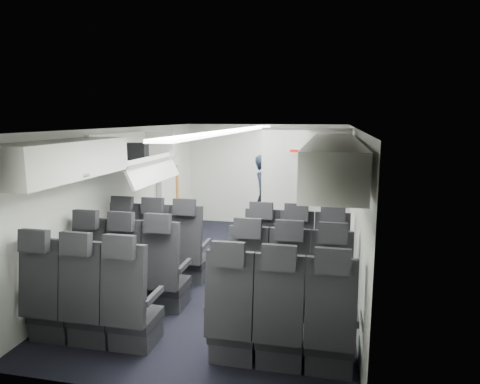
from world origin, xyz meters
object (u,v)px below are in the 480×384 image
at_px(boarding_door, 169,189).
at_px(flight_attendant, 265,197).
at_px(seat_row_front, 226,257).
at_px(seat_row_mid, 207,281).
at_px(seat_row_rear, 181,315).
at_px(galley_unit, 309,184).
at_px(carry_on_bag, 133,151).

xyz_separation_m(boarding_door, flight_attendant, (1.81, 0.28, -0.15)).
xyz_separation_m(seat_row_front, seat_row_mid, (0.00, -0.90, 0.00)).
bearing_deg(seat_row_rear, galley_unit, 79.35).
bearing_deg(galley_unit, seat_row_mid, -102.88).
height_order(seat_row_front, flight_attendant, flight_attendant).
distance_m(seat_row_rear, flight_attendant, 4.18).
height_order(seat_row_front, seat_row_rear, same).
bearing_deg(flight_attendant, boarding_door, 113.24).
distance_m(seat_row_rear, galley_unit, 5.17).
distance_m(galley_unit, boarding_door, 2.84).
distance_m(boarding_door, flight_attendant, 1.84).
relative_size(seat_row_front, flight_attendant, 2.07).
height_order(flight_attendant, carry_on_bag, carry_on_bag).
bearing_deg(galley_unit, boarding_door, -155.72).
distance_m(seat_row_front, flight_attendant, 2.40).
bearing_deg(galley_unit, seat_row_front, -106.28).
distance_m(flight_attendant, carry_on_bag, 2.84).
bearing_deg(flight_attendant, seat_row_rear, -167.81).
xyz_separation_m(seat_row_mid, flight_attendant, (0.17, 3.26, 0.40)).
relative_size(seat_row_rear, boarding_door, 1.79).
bearing_deg(seat_row_mid, galley_unit, 77.12).
bearing_deg(seat_row_rear, carry_on_bag, 125.02).
bearing_deg(seat_row_rear, seat_row_mid, 90.00).
height_order(galley_unit, flight_attendant, galley_unit).
height_order(seat_row_front, galley_unit, galley_unit).
xyz_separation_m(flight_attendant, carry_on_bag, (-1.62, -2.10, 1.01)).
bearing_deg(galley_unit, carry_on_bag, -128.64).
relative_size(galley_unit, carry_on_bag, 4.77).
relative_size(seat_row_front, boarding_door, 1.79).
relative_size(seat_row_mid, carry_on_bag, 8.36).
relative_size(flight_attendant, carry_on_bag, 4.04).
distance_m(seat_row_front, carry_on_bag, 2.03).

